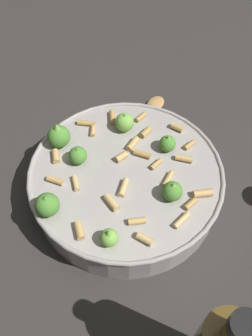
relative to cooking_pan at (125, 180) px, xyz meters
The scene contains 3 objects.
ground_plane 0.04m from the cooking_pan, 97.31° to the right, with size 2.40×2.40×0.00m, color #2D2B28.
cooking_pan is the anchor object (origin of this frame).
wooden_spoon 0.18m from the cooking_pan, 11.88° to the right, with size 0.21×0.15×0.02m.
Camera 1 is at (-0.37, 0.01, 0.58)m, focal length 38.16 mm.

